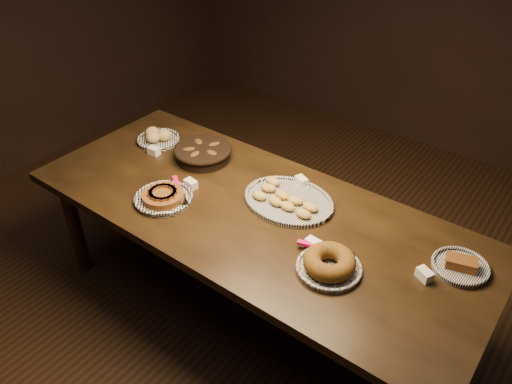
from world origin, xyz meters
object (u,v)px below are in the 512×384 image
Objects in this scene: apple_tart_plate at (163,197)px; bundt_cake_plate at (329,264)px; madeleine_platter at (287,200)px; buffet_table at (252,220)px.

bundt_cake_plate reaches higher than apple_tart_plate.
apple_tart_plate is at bearing -161.51° from madeleine_platter.
madeleine_platter reaches higher than buffet_table.
buffet_table is 0.21m from madeleine_platter.
bundt_cake_plate is at bearing -51.96° from madeleine_platter.
madeleine_platter is at bearing 30.72° from apple_tart_plate.
bundt_cake_plate reaches higher than buffet_table.
apple_tart_plate is at bearing -151.75° from buffet_table.
apple_tart_plate is 0.64m from madeleine_platter.
bundt_cake_plate is at bearing -0.08° from apple_tart_plate.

